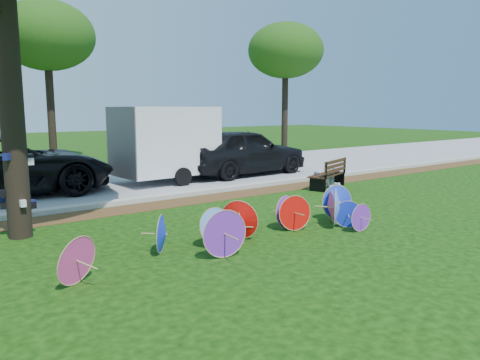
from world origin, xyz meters
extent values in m
plane|color=black|center=(0.00, 0.00, 0.00)|extent=(90.00, 90.00, 0.00)
cube|color=#472D16|center=(0.00, 4.50, 0.01)|extent=(90.00, 1.00, 0.01)
cube|color=#B7B5AD|center=(0.00, 5.20, 0.06)|extent=(90.00, 0.30, 0.12)
cube|color=gray|center=(0.00, 9.35, 0.01)|extent=(90.00, 8.00, 0.01)
cylinder|color=black|center=(-3.81, 3.39, 2.82)|extent=(0.44, 0.44, 5.65)
cone|color=#5A93ED|center=(1.76, 0.24, 0.41)|extent=(0.71, 0.64, 0.82)
cone|color=#1833C8|center=(1.88, 0.06, 0.29)|extent=(0.48, 0.47, 0.58)
cone|color=purple|center=(0.83, 0.77, 0.34)|extent=(0.71, 0.29, 0.70)
cone|color=pink|center=(-0.13, 1.14, 0.33)|extent=(0.47, 0.71, 0.65)
cone|color=purple|center=(-1.35, 0.01, 0.41)|extent=(0.83, 0.21, 0.83)
cone|color=#FA3D98|center=(-3.76, 0.23, 0.37)|extent=(0.76, 0.56, 0.75)
cone|color=#1833C8|center=(-2.05, 0.80, 0.34)|extent=(0.52, 0.60, 0.68)
cone|color=#FA3D98|center=(1.92, 0.60, 0.36)|extent=(0.58, 0.67, 0.72)
cone|color=red|center=(0.83, 0.60, 0.37)|extent=(0.75, 0.35, 0.74)
cone|color=#5A93ED|center=(-1.07, 0.69, 0.36)|extent=(0.73, 0.32, 0.72)
cone|color=purple|center=(1.84, -0.29, 0.29)|extent=(0.58, 0.11, 0.58)
cone|color=red|center=(-0.53, 0.68, 0.38)|extent=(0.54, 0.73, 0.77)
cone|color=#1833C8|center=(2.27, 0.67, 0.39)|extent=(0.82, 0.42, 0.79)
cone|color=#B40E66|center=(-0.62, 0.62, 0.28)|extent=(0.37, 0.54, 0.56)
imported|color=black|center=(-3.23, 8.35, 0.86)|extent=(6.42, 3.39, 1.72)
imported|color=black|center=(4.87, 7.63, 0.87)|extent=(5.21, 2.27, 1.75)
cube|color=white|center=(1.72, 7.78, 1.42)|extent=(3.28, 2.16, 2.83)
imported|color=#383D4C|center=(4.86, 3.80, 0.52)|extent=(0.40, 0.28, 1.03)
imported|color=silver|center=(5.56, 3.80, 0.58)|extent=(0.68, 0.61, 1.15)
cylinder|color=black|center=(0.54, 16.94, 2.50)|extent=(0.36, 0.36, 5.00)
ellipsoid|color=#18360C|center=(0.54, 16.94, 5.80)|extent=(4.40, 4.40, 3.20)
cylinder|color=black|center=(13.19, 14.51, 2.50)|extent=(0.36, 0.36, 5.00)
ellipsoid|color=#18360C|center=(13.19, 14.51, 5.80)|extent=(4.40, 4.40, 3.20)
camera|label=1|loc=(-5.69, -6.25, 2.49)|focal=35.00mm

